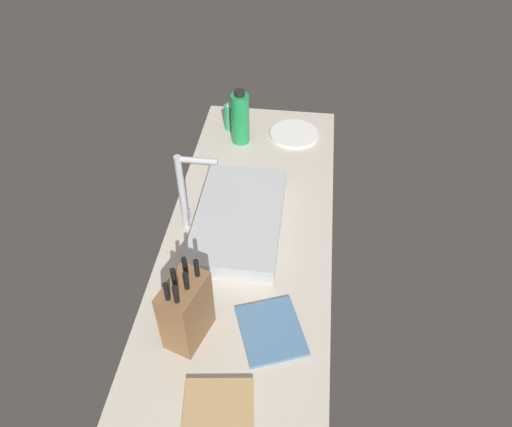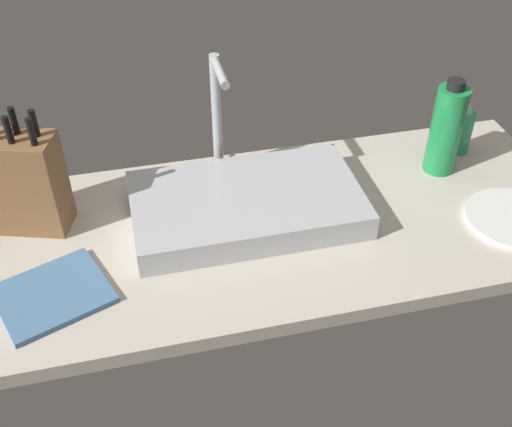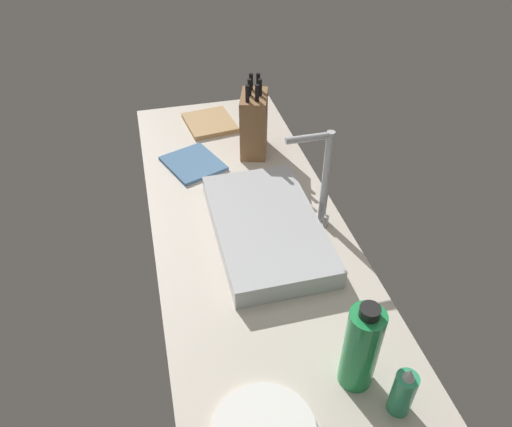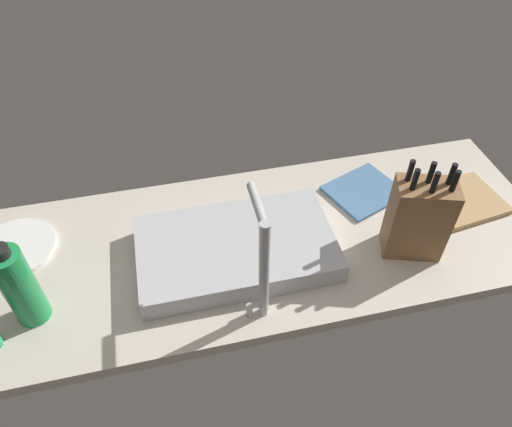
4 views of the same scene
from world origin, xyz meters
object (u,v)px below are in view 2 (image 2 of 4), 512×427
sink_basin (247,204)px  knife_block (27,183)px  water_bottle (446,129)px  dish_towel (53,294)px  faucet (218,110)px  soap_bottle (463,130)px

sink_basin → knife_block: 47.89cm
water_bottle → dish_towel: size_ratio=1.19×
faucet → knife_block: (-43.76, -9.66, -6.50)cm
faucet → soap_bottle: size_ratio=2.16×
sink_basin → water_bottle: water_bottle is taller
knife_block → dish_towel: 26.38cm
knife_block → faucet: bearing=30.4°
sink_basin → knife_block: (-46.47, 7.73, 8.60)cm
knife_block → water_bottle: 97.61cm
sink_basin → knife_block: size_ratio=1.80×
sink_basin → knife_block: knife_block is taller
faucet → knife_block: bearing=-167.6°
faucet → water_bottle: bearing=-11.0°
sink_basin → faucet: (-2.72, 17.38, 15.10)cm
water_bottle → sink_basin: bearing=-172.3°
soap_bottle → dish_towel: soap_bottle is taller
faucet → water_bottle: 55.26cm
faucet → dish_towel: 55.13cm
faucet → water_bottle: faucet is taller
sink_basin → dish_towel: 45.88cm
sink_basin → dish_towel: (-42.95, -15.95, -2.49)cm
sink_basin → soap_bottle: size_ratio=3.56×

